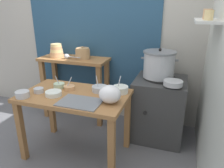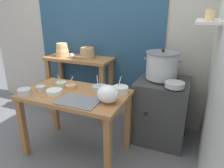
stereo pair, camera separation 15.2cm
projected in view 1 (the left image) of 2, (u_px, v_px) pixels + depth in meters
ground_plane at (71, 154)px, 2.40m from camera, size 9.00×9.00×0.00m
wall_back at (109, 27)px, 2.90m from camera, size 4.40×0.12×2.60m
prep_table at (75, 104)px, 2.23m from camera, size 1.10×0.66×0.72m
back_shelf_table at (75, 73)px, 3.01m from camera, size 0.96×0.40×0.90m
stove_block at (159, 108)px, 2.63m from camera, size 0.60×0.61×0.78m
steamer_pot at (159, 64)px, 2.47m from camera, size 0.43×0.38×0.35m
clay_pot at (83, 53)px, 2.87m from camera, size 0.20×0.20×0.17m
bowl_stack_enamel at (57, 51)px, 2.95m from camera, size 0.19×0.19×0.19m
ladle at (67, 56)px, 2.87m from camera, size 0.26×0.07×0.07m
serving_tray at (80, 102)px, 1.99m from camera, size 0.40×0.28×0.01m
plastic_bag at (110, 94)px, 1.96m from camera, size 0.21×0.19×0.17m
wide_pan at (173, 83)px, 2.25m from camera, size 0.20×0.20×0.05m
prep_bowl_0 at (39, 90)px, 2.22m from camera, size 0.10×0.10×0.05m
prep_bowl_1 at (53, 93)px, 2.14m from camera, size 0.16×0.16×0.05m
prep_bowl_2 at (59, 85)px, 2.35m from camera, size 0.12×0.12×0.14m
prep_bowl_3 at (69, 87)px, 2.30m from camera, size 0.12×0.12×0.13m
prep_bowl_4 at (100, 89)px, 2.25m from camera, size 0.16×0.16×0.17m
prep_bowl_5 at (120, 89)px, 2.21m from camera, size 0.17×0.17×0.17m
prep_bowl_6 at (22, 94)px, 2.10m from camera, size 0.14×0.14×0.06m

